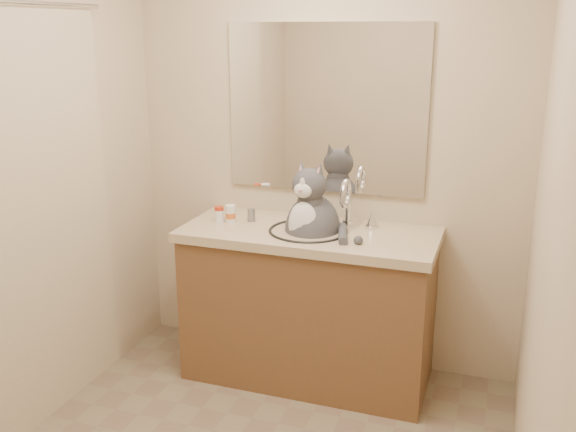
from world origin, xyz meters
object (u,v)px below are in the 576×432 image
object	(u,v)px
cat	(312,225)
pill_bottle_orange	(231,214)
grey_canister	(251,215)
pill_bottle_redcap	(219,214)

from	to	relation	value
cat	pill_bottle_orange	xyz separation A→B (m)	(-0.46, -0.00, 0.02)
cat	pill_bottle_orange	world-z (taller)	cat
cat	grey_canister	size ratio (longest dim) A/B	8.42
cat	pill_bottle_redcap	xyz separation A→B (m)	(-0.52, -0.02, 0.02)
pill_bottle_redcap	pill_bottle_orange	size ratio (longest dim) A/B	0.91
pill_bottle_redcap	pill_bottle_orange	bearing A→B (deg)	14.22
pill_bottle_orange	pill_bottle_redcap	bearing A→B (deg)	-165.78
cat	pill_bottle_redcap	bearing A→B (deg)	-167.87
cat	pill_bottle_redcap	distance (m)	0.52
pill_bottle_redcap	cat	bearing A→B (deg)	2.13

